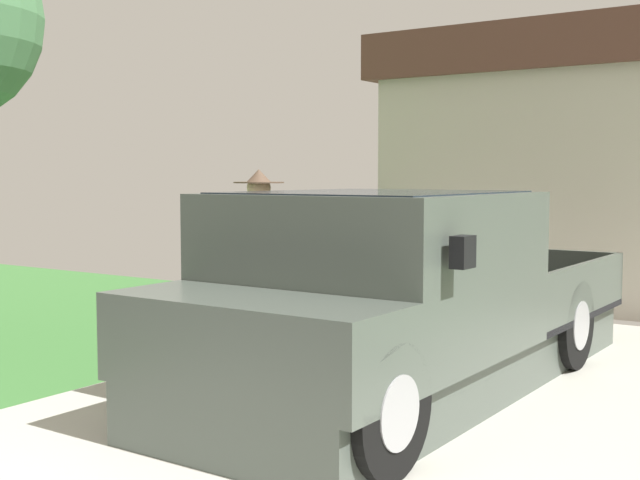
# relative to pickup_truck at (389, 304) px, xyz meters

# --- Properties ---
(pickup_truck) EXTENTS (2.12, 5.20, 1.62)m
(pickup_truck) POSITION_rel_pickup_truck_xyz_m (0.00, 0.00, 0.00)
(pickup_truck) COLOR #4A524B
(pickup_truck) RESTS_ON ground
(person_with_hat) EXTENTS (0.46, 0.46, 1.80)m
(person_with_hat) POSITION_rel_pickup_truck_xyz_m (-1.56, 0.34, 0.30)
(person_with_hat) COLOR brown
(person_with_hat) RESTS_ON ground
(handbag) EXTENTS (0.38, 0.20, 0.48)m
(handbag) POSITION_rel_pickup_truck_xyz_m (-1.79, 0.15, -0.59)
(handbag) COLOR tan
(handbag) RESTS_ON ground
(wheeled_trash_bin) EXTENTS (0.60, 0.72, 1.12)m
(wheeled_trash_bin) POSITION_rel_pickup_truck_xyz_m (-2.74, 3.43, -0.13)
(wheeled_trash_bin) COLOR #424247
(wheeled_trash_bin) RESTS_ON ground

